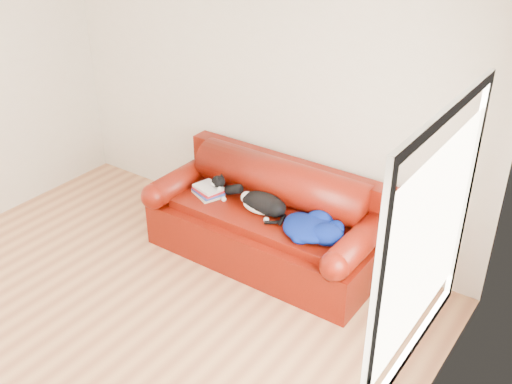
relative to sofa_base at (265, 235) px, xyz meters
The scene contains 7 objects.
ground 1.57m from the sofa_base, 106.04° to the right, with size 4.50×4.50×0.00m, color #975C3C.
room_shell 2.08m from the sofa_base, 101.70° to the right, with size 4.52×4.02×2.61m.
sofa_base is the anchor object (origin of this frame).
sofa_back 0.39m from the sofa_base, 90.00° to the left, with size 2.10×1.01×0.88m.
book_stack 0.67m from the sofa_base, behind, with size 0.33×0.30×0.10m.
cat 0.35m from the sofa_base, 90.12° to the right, with size 0.62×0.29×0.23m.
blanket 0.64m from the sofa_base, 11.35° to the right, with size 0.63×0.51×0.17m.
Camera 1 is at (2.98, -2.27, 3.21)m, focal length 42.00 mm.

